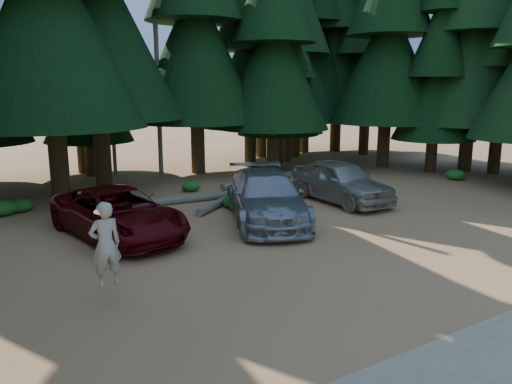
% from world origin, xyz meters
% --- Properties ---
extents(ground, '(160.00, 160.00, 0.00)m').
position_xyz_m(ground, '(0.00, 0.00, 0.00)').
color(ground, '#A37545').
rests_on(ground, ground).
extents(forest_belt_north, '(36.00, 7.00, 22.00)m').
position_xyz_m(forest_belt_north, '(0.00, 15.00, 0.00)').
color(forest_belt_north, black).
rests_on(forest_belt_north, ground).
extents(forest_belt_east, '(6.00, 22.00, 22.00)m').
position_xyz_m(forest_belt_east, '(15.50, 4.00, 0.00)').
color(forest_belt_east, black).
rests_on(forest_belt_east, ground).
extents(snag_front, '(0.24, 0.24, 12.00)m').
position_xyz_m(snag_front, '(0.80, 14.50, 6.00)').
color(snag_front, slate).
rests_on(snag_front, ground).
extents(snag_back, '(0.20, 0.20, 10.00)m').
position_xyz_m(snag_back, '(-1.20, 16.00, 5.00)').
color(snag_back, slate).
rests_on(snag_back, ground).
extents(red_pickup, '(3.43, 5.90, 1.55)m').
position_xyz_m(red_pickup, '(-4.36, 4.91, 0.77)').
color(red_pickup, '#58070A').
rests_on(red_pickup, ground).
extents(silver_minivan_center, '(4.56, 6.38, 1.72)m').
position_xyz_m(silver_minivan_center, '(0.62, 4.03, 0.86)').
color(silver_minivan_center, '#A2A5AA').
rests_on(silver_minivan_center, ground).
extents(silver_minivan_right, '(2.11, 5.05, 1.71)m').
position_xyz_m(silver_minivan_right, '(4.81, 4.91, 0.85)').
color(silver_minivan_right, '#AFA99C').
rests_on(silver_minivan_right, ground).
extents(frisbee_player, '(0.72, 0.50, 1.91)m').
position_xyz_m(frisbee_player, '(-6.00, 0.25, 1.33)').
color(frisbee_player, beige).
rests_on(frisbee_player, ground).
extents(log_left, '(3.56, 2.74, 0.30)m').
position_xyz_m(log_left, '(0.51, 7.00, 0.15)').
color(log_left, slate).
rests_on(log_left, ground).
extents(log_mid, '(3.64, 0.59, 0.30)m').
position_xyz_m(log_mid, '(-0.53, 8.04, 0.15)').
color(log_mid, slate).
rests_on(log_mid, ground).
extents(log_right, '(4.86, 1.49, 0.32)m').
position_xyz_m(log_right, '(4.09, 9.91, 0.16)').
color(log_right, slate).
rests_on(log_right, ground).
extents(shrub_far_left, '(1.01, 1.01, 0.55)m').
position_xyz_m(shrub_far_left, '(-7.19, 9.78, 0.28)').
color(shrub_far_left, '#23671F').
rests_on(shrub_far_left, ground).
extents(shrub_left, '(0.90, 0.90, 0.50)m').
position_xyz_m(shrub_left, '(-6.56, 10.00, 0.25)').
color(shrub_left, '#23671F').
rests_on(shrub_left, ground).
extents(shrub_center_left, '(1.24, 1.24, 0.68)m').
position_xyz_m(shrub_center_left, '(-3.89, 8.04, 0.34)').
color(shrub_center_left, '#23671F').
rests_on(shrub_center_left, ground).
extents(shrub_center_right, '(0.83, 0.83, 0.45)m').
position_xyz_m(shrub_center_right, '(0.46, 10.00, 0.23)').
color(shrub_center_right, '#23671F').
rests_on(shrub_center_right, ground).
extents(shrub_right, '(0.91, 0.91, 0.50)m').
position_xyz_m(shrub_right, '(0.60, 6.32, 0.25)').
color(shrub_right, '#23671F').
rests_on(shrub_right, ground).
extents(shrub_far_right, '(1.15, 1.15, 0.63)m').
position_xyz_m(shrub_far_right, '(6.74, 8.87, 0.32)').
color(shrub_far_right, '#23671F').
rests_on(shrub_far_right, ground).
extents(shrub_edge_east, '(0.95, 0.95, 0.52)m').
position_xyz_m(shrub_edge_east, '(13.01, 5.50, 0.26)').
color(shrub_edge_east, '#23671F').
rests_on(shrub_edge_east, ground).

